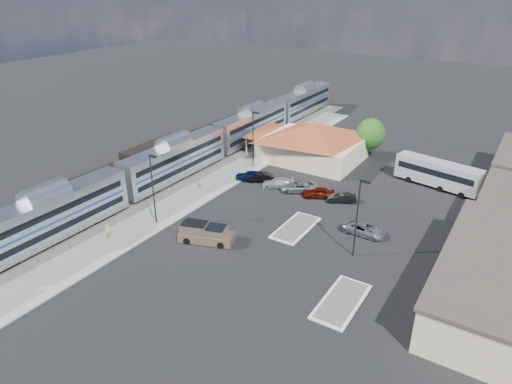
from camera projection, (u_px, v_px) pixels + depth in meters
The scene contains 23 objects.
ground at pixel (259, 227), 55.08m from camera, with size 280.00×280.00×0.00m, color black.
railbed at pixel (172, 170), 71.32m from camera, with size 16.00×100.00×0.12m, color #4C4944.
platform at pixel (210, 187), 65.43m from camera, with size 5.50×92.00×0.18m, color gray.
passenger_train at pixel (176, 161), 66.97m from camera, with size 3.00×104.00×5.55m.
freight_cars at pixel (160, 154), 72.52m from camera, with size 2.80×46.00×4.00m.
station_depot at pixel (313, 141), 74.36m from camera, with size 18.35×12.24×6.20m.
traffic_island_south at pixel (296, 228), 54.64m from camera, with size 3.30×7.50×0.21m.
traffic_island_north at pixel (341, 301), 42.15m from camera, with size 3.30×7.50×0.21m.
lamp_plat_s at pixel (153, 184), 53.48m from camera, with size 1.08×0.25×9.00m.
lamp_plat_n at pixel (254, 135), 70.35m from camera, with size 1.08×0.25×9.00m.
lamp_lot at pixel (358, 212), 46.99m from camera, with size 1.08×0.25×9.00m.
tree_depot at pixel (370, 134), 74.93m from camera, with size 4.71×4.71×6.63m.
pickup_truck at pixel (206, 234), 51.51m from camera, with size 6.62×4.15×2.15m.
suv at pixel (364, 229), 53.14m from camera, with size 2.28×4.94×1.37m, color #AEB0B7.
coach_bus at pixel (438, 173), 64.71m from camera, with size 12.17×4.98×3.82m.
person_a at pixel (108, 231), 51.83m from camera, with size 0.67×0.44×1.84m, color #BEDA44.
person_b at pixel (200, 183), 64.52m from camera, with size 0.79×0.62×1.64m, color silver.
parked_car_a at pixel (250, 176), 67.50m from camera, with size 1.73×4.31×1.47m, color #0D1A42.
parked_car_b at pixel (260, 177), 67.01m from camera, with size 1.48×4.24×1.40m, color black.
parked_car_c at pixel (278, 183), 65.25m from camera, with size 1.85×4.55×1.32m, color silver.
parked_car_d at pixel (299, 187), 63.91m from camera, with size 2.41×5.22×1.45m, color #92949A.
parked_car_e at pixel (319, 192), 62.13m from camera, with size 1.75×4.34×1.48m, color #66160B.
parked_car_f at pixel (341, 198), 60.86m from camera, with size 1.35×3.88×1.28m, color black.
Camera 1 is at (25.34, -40.91, 27.12)m, focal length 32.00 mm.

